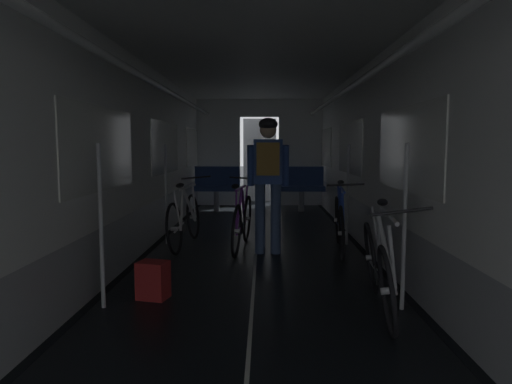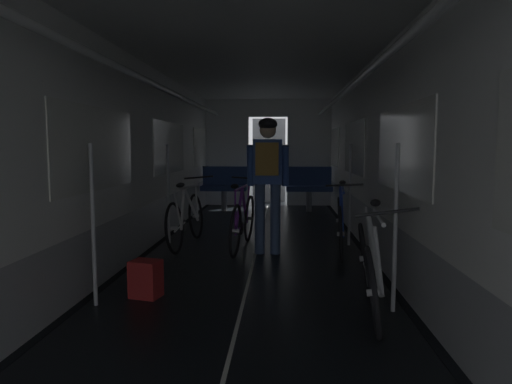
{
  "view_description": "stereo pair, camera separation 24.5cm",
  "coord_description": "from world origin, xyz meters",
  "px_view_note": "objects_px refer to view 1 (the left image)",
  "views": [
    {
      "loc": [
        0.1,
        -1.71,
        1.37
      ],
      "look_at": [
        0.0,
        4.22,
        0.79
      ],
      "focal_mm": 32.36,
      "sensor_mm": 36.0,
      "label": 1
    },
    {
      "loc": [
        0.34,
        -1.7,
        1.37
      ],
      "look_at": [
        0.0,
        4.22,
        0.79
      ],
      "focal_mm": 32.36,
      "sensor_mm": 36.0,
      "label": 2
    }
  ],
  "objects_px": {
    "bench_seat_far_left": "(217,184)",
    "bicycle_white": "(185,219)",
    "backpack_on_floor": "(153,280)",
    "bench_seat_far_right": "(301,184)",
    "bicycle_blue": "(340,222)",
    "person_cyclist_aisle": "(268,170)",
    "bicycle_purple_in_aisle": "(242,221)",
    "bicycle_silver": "(379,266)"
  },
  "relations": [
    {
      "from": "bicycle_blue",
      "to": "bicycle_purple_in_aisle",
      "type": "height_order",
      "value": "same"
    },
    {
      "from": "bench_seat_far_right",
      "to": "bicycle_white",
      "type": "bearing_deg",
      "value": -117.96
    },
    {
      "from": "bench_seat_far_right",
      "to": "bicycle_white",
      "type": "xyz_separation_m",
      "value": [
        -1.88,
        -3.55,
        -0.19
      ]
    },
    {
      "from": "bench_seat_far_left",
      "to": "bicycle_blue",
      "type": "distance_m",
      "value": 4.29
    },
    {
      "from": "bench_seat_far_left",
      "to": "backpack_on_floor",
      "type": "distance_m",
      "value": 5.75
    },
    {
      "from": "bicycle_white",
      "to": "person_cyclist_aisle",
      "type": "distance_m",
      "value": 1.4
    },
    {
      "from": "bench_seat_far_right",
      "to": "bicycle_white",
      "type": "height_order",
      "value": "bench_seat_far_right"
    },
    {
      "from": "bicycle_silver",
      "to": "bicycle_blue",
      "type": "height_order",
      "value": "bicycle_silver"
    },
    {
      "from": "person_cyclist_aisle",
      "to": "bicycle_purple_in_aisle",
      "type": "xyz_separation_m",
      "value": [
        -0.34,
        0.27,
        -0.69
      ]
    },
    {
      "from": "bench_seat_far_right",
      "to": "person_cyclist_aisle",
      "type": "distance_m",
      "value": 4.07
    },
    {
      "from": "bicycle_white",
      "to": "bicycle_blue",
      "type": "bearing_deg",
      "value": -6.82
    },
    {
      "from": "bicycle_purple_in_aisle",
      "to": "bench_seat_far_right",
      "type": "bearing_deg",
      "value": 73.65
    },
    {
      "from": "bench_seat_far_left",
      "to": "bicycle_silver",
      "type": "distance_m",
      "value": 6.32
    },
    {
      "from": "bench_seat_far_right",
      "to": "backpack_on_floor",
      "type": "height_order",
      "value": "bench_seat_far_right"
    },
    {
      "from": "bench_seat_far_left",
      "to": "bicycle_blue",
      "type": "xyz_separation_m",
      "value": [
        2.0,
        -3.8,
        -0.18
      ]
    },
    {
      "from": "bicycle_blue",
      "to": "person_cyclist_aisle",
      "type": "relative_size",
      "value": 0.98
    },
    {
      "from": "bench_seat_far_left",
      "to": "bicycle_purple_in_aisle",
      "type": "bearing_deg",
      "value": -79.09
    },
    {
      "from": "bench_seat_far_left",
      "to": "bicycle_silver",
      "type": "relative_size",
      "value": 0.58
    },
    {
      "from": "bench_seat_far_left",
      "to": "person_cyclist_aisle",
      "type": "distance_m",
      "value": 4.14
    },
    {
      "from": "bench_seat_far_left",
      "to": "bicycle_blue",
      "type": "height_order",
      "value": "bench_seat_far_left"
    },
    {
      "from": "backpack_on_floor",
      "to": "bench_seat_far_right",
      "type": "bearing_deg",
      "value": 72.59
    },
    {
      "from": "bench_seat_far_left",
      "to": "backpack_on_floor",
      "type": "xyz_separation_m",
      "value": [
        0.0,
        -5.73,
        -0.4
      ]
    },
    {
      "from": "bench_seat_far_left",
      "to": "bicycle_white",
      "type": "relative_size",
      "value": 0.58
    },
    {
      "from": "bench_seat_far_left",
      "to": "bicycle_white",
      "type": "xyz_separation_m",
      "value": [
        -0.08,
        -3.55,
        -0.19
      ]
    },
    {
      "from": "bicycle_blue",
      "to": "person_cyclist_aisle",
      "type": "xyz_separation_m",
      "value": [
        -0.94,
        -0.17,
        0.69
      ]
    },
    {
      "from": "bench_seat_far_left",
      "to": "bicycle_purple_in_aisle",
      "type": "height_order",
      "value": "bench_seat_far_left"
    },
    {
      "from": "bicycle_white",
      "to": "backpack_on_floor",
      "type": "height_order",
      "value": "bicycle_white"
    },
    {
      "from": "backpack_on_floor",
      "to": "bench_seat_far_left",
      "type": "bearing_deg",
      "value": 90.03
    },
    {
      "from": "bench_seat_far_right",
      "to": "bicycle_white",
      "type": "distance_m",
      "value": 4.02
    },
    {
      "from": "person_cyclist_aisle",
      "to": "bicycle_purple_in_aisle",
      "type": "distance_m",
      "value": 0.81
    },
    {
      "from": "bench_seat_far_right",
      "to": "bicycle_blue",
      "type": "xyz_separation_m",
      "value": [
        0.2,
        -3.8,
        -0.18
      ]
    },
    {
      "from": "bench_seat_far_right",
      "to": "backpack_on_floor",
      "type": "bearing_deg",
      "value": -107.41
    },
    {
      "from": "bench_seat_far_right",
      "to": "backpack_on_floor",
      "type": "relative_size",
      "value": 2.89
    },
    {
      "from": "backpack_on_floor",
      "to": "person_cyclist_aisle",
      "type": "bearing_deg",
      "value": 59.12
    },
    {
      "from": "bench_seat_far_right",
      "to": "bicycle_silver",
      "type": "height_order",
      "value": "bicycle_silver"
    },
    {
      "from": "bicycle_blue",
      "to": "person_cyclist_aisle",
      "type": "distance_m",
      "value": 1.18
    },
    {
      "from": "bench_seat_far_left",
      "to": "bench_seat_far_right",
      "type": "height_order",
      "value": "same"
    },
    {
      "from": "bicycle_purple_in_aisle",
      "to": "bicycle_blue",
      "type": "bearing_deg",
      "value": -4.13
    },
    {
      "from": "bicycle_white",
      "to": "bicycle_purple_in_aisle",
      "type": "xyz_separation_m",
      "value": [
        0.8,
        -0.16,
        0.0
      ]
    },
    {
      "from": "bench_seat_far_left",
      "to": "person_cyclist_aisle",
      "type": "relative_size",
      "value": 0.57
    },
    {
      "from": "bicycle_silver",
      "to": "bicycle_purple_in_aisle",
      "type": "xyz_separation_m",
      "value": [
        -1.25,
        2.3,
        0.0
      ]
    },
    {
      "from": "bicycle_blue",
      "to": "backpack_on_floor",
      "type": "relative_size",
      "value": 4.96
    }
  ]
}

